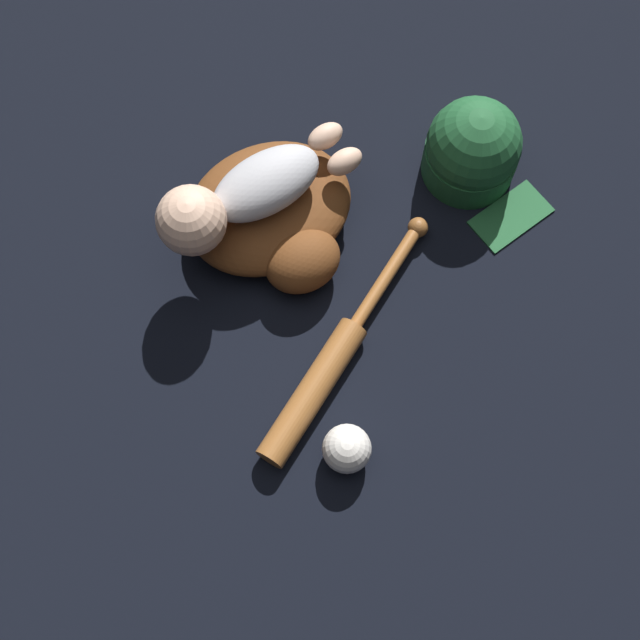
# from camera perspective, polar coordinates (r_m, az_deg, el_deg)

# --- Properties ---
(ground_plane) EXTENTS (6.00, 6.00, 0.00)m
(ground_plane) POSITION_cam_1_polar(r_m,az_deg,el_deg) (1.51, -2.71, 5.62)
(ground_plane) COLOR black
(baseball_glove) EXTENTS (0.29, 0.28, 0.09)m
(baseball_glove) POSITION_cam_1_polar(r_m,az_deg,el_deg) (1.47, -2.88, 6.67)
(baseball_glove) COLOR brown
(baseball_glove) RESTS_ON ground
(baby_figure) EXTENTS (0.35, 0.12, 0.11)m
(baby_figure) POSITION_cam_1_polar(r_m,az_deg,el_deg) (1.39, -5.26, 7.84)
(baby_figure) COLOR #B2B2B7
(baby_figure) RESTS_ON baseball_glove
(baseball_bat) EXTENTS (0.43, 0.25, 0.05)m
(baseball_bat) POSITION_cam_1_polar(r_m,az_deg,el_deg) (1.39, 0.59, -2.95)
(baseball_bat) COLOR #9E602D
(baseball_bat) RESTS_ON ground
(baseball) EXTENTS (0.08, 0.08, 0.08)m
(baseball) POSITION_cam_1_polar(r_m,az_deg,el_deg) (1.35, 1.73, -8.24)
(baseball) COLOR white
(baseball) RESTS_ON ground
(baseball_cap) EXTENTS (0.16, 0.24, 0.16)m
(baseball_cap) POSITION_cam_1_polar(r_m,az_deg,el_deg) (1.53, 9.77, 10.67)
(baseball_cap) COLOR #1E562D
(baseball_cap) RESTS_ON ground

